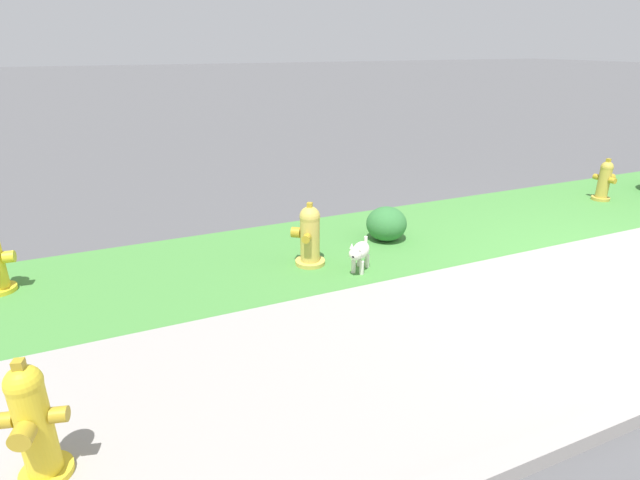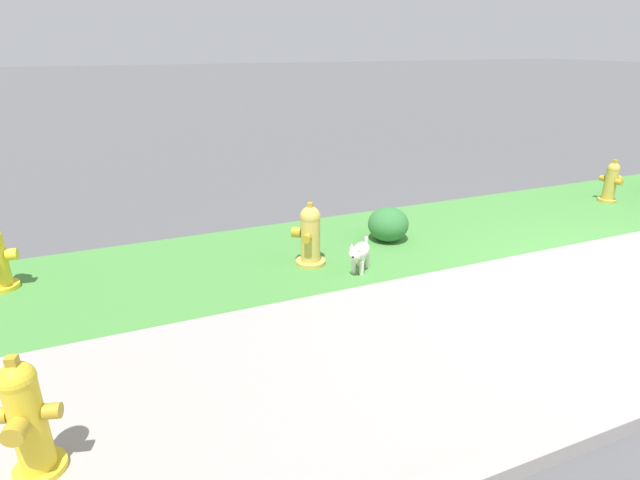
# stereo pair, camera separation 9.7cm
# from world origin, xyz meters

# --- Properties ---
(grass_verge) EXTENTS (18.00, 2.16, 0.01)m
(grass_verge) POSITION_xyz_m (0.00, 2.26, 0.00)
(grass_verge) COLOR #47893D
(grass_verge) RESTS_ON ground
(fire_hydrant_across_street) EXTENTS (0.33, 0.36, 0.67)m
(fire_hydrant_across_street) POSITION_xyz_m (2.26, 2.33, 0.32)
(fire_hydrant_across_street) COLOR gold
(fire_hydrant_across_street) RESTS_ON ground
(fire_hydrant_near_corner) EXTENTS (0.38, 0.35, 0.80)m
(fire_hydrant_near_corner) POSITION_xyz_m (-5.53, -0.21, 0.39)
(fire_hydrant_near_corner) COLOR yellow
(fire_hydrant_near_corner) RESTS_ON ground
(fire_hydrant_far_end) EXTENTS (0.37, 0.37, 0.73)m
(fire_hydrant_far_end) POSITION_xyz_m (-2.97, 1.93, 0.35)
(fire_hydrant_far_end) COLOR gold
(fire_hydrant_far_end) RESTS_ON ground
(small_white_dog) EXTENTS (0.38, 0.37, 0.39)m
(small_white_dog) POSITION_xyz_m (-2.55, 1.52, 0.23)
(small_white_dog) COLOR silver
(small_white_dog) RESTS_ON ground
(shrub_bush_mid_verge) EXTENTS (0.51, 0.51, 0.43)m
(shrub_bush_mid_verge) POSITION_xyz_m (-1.79, 2.22, 0.22)
(shrub_bush_mid_verge) COLOR #337538
(shrub_bush_mid_verge) RESTS_ON ground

